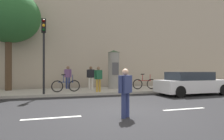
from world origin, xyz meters
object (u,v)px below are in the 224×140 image
object	(u,v)px
poster_column	(114,69)
bicycle_leaning	(145,84)
pedestrian_with_backpack	(98,77)
bicycle_upright	(66,86)
pedestrian_in_light_jacket	(125,89)
street_tree	(9,17)
pedestrian_with_bag	(68,76)
traffic_light	(44,44)
parked_car_dark	(192,84)
pedestrian_in_dark_shirt	(91,76)

from	to	relation	value
poster_column	bicycle_leaning	xyz separation A→B (m)	(1.93, -1.24, -1.06)
pedestrian_with_backpack	bicycle_upright	xyz separation A→B (m)	(-1.93, 0.58, -0.51)
pedestrian_with_backpack	pedestrian_in_light_jacket	bearing A→B (deg)	-95.19
street_tree	bicycle_leaning	bearing A→B (deg)	-11.23
poster_column	bicycle_leaning	bearing A→B (deg)	-32.66
poster_column	pedestrian_in_light_jacket	distance (m)	8.55
poster_column	pedestrian_with_bag	size ratio (longest dim) A/B	1.74
traffic_light	bicycle_leaning	size ratio (longest dim) A/B	2.36
pedestrian_with_bag	parked_car_dark	size ratio (longest dim) A/B	0.37
pedestrian_in_dark_shirt	pedestrian_with_bag	bearing A→B (deg)	149.17
pedestrian_with_backpack	bicycle_leaning	distance (m)	3.71
pedestrian_in_light_jacket	parked_car_dark	distance (m)	7.30
street_tree	pedestrian_with_bag	size ratio (longest dim) A/B	4.08
pedestrian_in_light_jacket	bicycle_leaning	world-z (taller)	pedestrian_in_light_jacket
pedestrian_in_dark_shirt	parked_car_dark	xyz separation A→B (m)	(5.47, -3.77, -0.42)
poster_column	traffic_light	bearing A→B (deg)	-153.77
poster_column	bicycle_upright	bearing A→B (deg)	-157.49
poster_column	bicycle_upright	xyz separation A→B (m)	(-3.57, -1.48, -1.06)
traffic_light	parked_car_dark	distance (m)	9.00
pedestrian_with_bag	pedestrian_with_backpack	xyz separation A→B (m)	(1.65, -2.79, -0.05)
parked_car_dark	poster_column	bearing A→B (deg)	133.17
pedestrian_in_dark_shirt	bicycle_leaning	bearing A→B (deg)	-15.87
traffic_light	pedestrian_in_light_jacket	xyz separation A→B (m)	(2.63, -5.84, -2.09)
pedestrian_with_backpack	pedestrian_in_dark_shirt	world-z (taller)	pedestrian_in_dark_shirt
pedestrian_in_light_jacket	pedestrian_with_backpack	bearing A→B (deg)	84.81
poster_column	street_tree	xyz separation A→B (m)	(-7.19, 0.57, 3.48)
pedestrian_in_dark_shirt	poster_column	bearing A→B (deg)	6.09
street_tree	bicycle_leaning	world-z (taller)	street_tree
poster_column	pedestrian_in_light_jacket	size ratio (longest dim) A/B	1.88
poster_column	bicycle_leaning	world-z (taller)	poster_column
street_tree	poster_column	bearing A→B (deg)	-4.57
traffic_light	bicycle_leaning	bearing A→B (deg)	9.64
poster_column	pedestrian_with_backpack	bearing A→B (deg)	-128.62
pedestrian_with_backpack	bicycle_upright	world-z (taller)	pedestrian_with_backpack
bicycle_upright	pedestrian_in_light_jacket	bearing A→B (deg)	-78.55
pedestrian_in_light_jacket	parked_car_dark	world-z (taller)	pedestrian_in_light_jacket
traffic_light	poster_column	bearing A→B (deg)	26.23
poster_column	parked_car_dark	world-z (taller)	poster_column
bicycle_leaning	pedestrian_with_bag	bearing A→B (deg)	159.38
street_tree	pedestrian_with_backpack	size ratio (longest dim) A/B	4.29
traffic_light	poster_column	xyz separation A→B (m)	(4.84, 2.39, -1.37)
poster_column	parked_car_dark	bearing A→B (deg)	-46.83
traffic_light	pedestrian_with_bag	world-z (taller)	traffic_light
pedestrian_with_bag	pedestrian_with_backpack	size ratio (longest dim) A/B	1.05
pedestrian_with_bag	pedestrian_with_backpack	world-z (taller)	pedestrian_with_bag
pedestrian_in_light_jacket	poster_column	bearing A→B (deg)	74.97
poster_column	parked_car_dark	size ratio (longest dim) A/B	0.64
poster_column	pedestrian_in_dark_shirt	size ratio (longest dim) A/B	1.76
bicycle_leaning	traffic_light	bearing A→B (deg)	-170.36
pedestrian_with_bag	pedestrian_with_backpack	distance (m)	3.24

